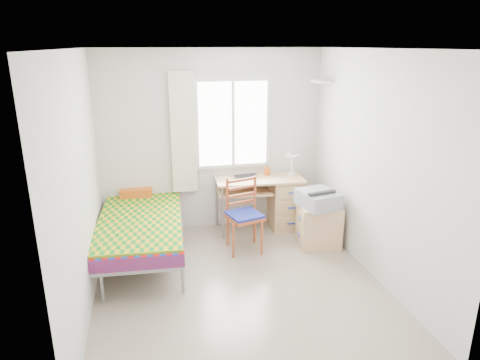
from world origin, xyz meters
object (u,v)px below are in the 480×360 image
desk (281,200)px  chair (244,210)px  cabinet (318,225)px  bed (141,220)px  printer (318,199)px

desk → chair: (-0.70, -0.60, 0.12)m
desk → cabinet: size_ratio=2.18×
bed → printer: 2.34m
bed → chair: (1.34, -0.17, 0.08)m
bed → chair: 1.35m
chair → desk: bearing=24.9°
desk → cabinet: desk is taller
bed → printer: bed is taller
bed → chair: chair is taller
desk → printer: size_ratio=2.21×
cabinet → bed: bearing=179.6°
chair → cabinet: 1.05m
desk → cabinet: bearing=-63.6°
bed → printer: bearing=-4.8°
bed → desk: (2.04, 0.42, -0.04)m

